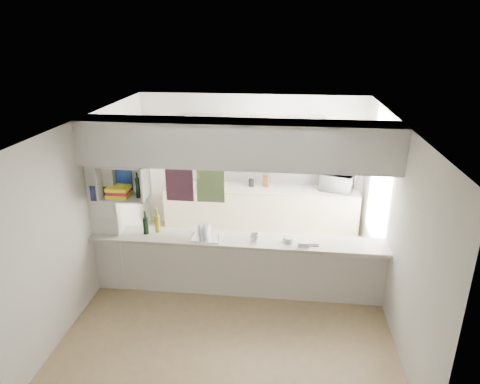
# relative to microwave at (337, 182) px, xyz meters

# --- Properties ---
(floor) EXTENTS (4.80, 4.80, 0.00)m
(floor) POSITION_rel_microwave_xyz_m (-1.59, -2.13, -1.08)
(floor) COLOR #957E56
(floor) RESTS_ON ground
(ceiling) EXTENTS (4.80, 4.80, 0.00)m
(ceiling) POSITION_rel_microwave_xyz_m (-1.59, -2.13, 1.52)
(ceiling) COLOR white
(ceiling) RESTS_ON wall_back
(wall_back) EXTENTS (4.20, 0.00, 4.20)m
(wall_back) POSITION_rel_microwave_xyz_m (-1.59, 0.27, 0.22)
(wall_back) COLOR silver
(wall_back) RESTS_ON floor
(wall_left) EXTENTS (0.00, 4.80, 4.80)m
(wall_left) POSITION_rel_microwave_xyz_m (-3.69, -2.13, 0.22)
(wall_left) COLOR silver
(wall_left) RESTS_ON floor
(wall_right) EXTENTS (0.00, 4.80, 4.80)m
(wall_right) POSITION_rel_microwave_xyz_m (0.51, -2.13, 0.22)
(wall_right) COLOR silver
(wall_right) RESTS_ON floor
(servery_partition) EXTENTS (4.20, 0.50, 2.60)m
(servery_partition) POSITION_rel_microwave_xyz_m (-1.76, -2.13, 0.58)
(servery_partition) COLOR silver
(servery_partition) RESTS_ON floor
(cubby_shelf) EXTENTS (0.65, 0.35, 0.50)m
(cubby_shelf) POSITION_rel_microwave_xyz_m (-3.15, -2.20, 0.63)
(cubby_shelf) COLOR white
(cubby_shelf) RESTS_ON bulkhead
(kitchen_run) EXTENTS (3.60, 0.63, 2.24)m
(kitchen_run) POSITION_rel_microwave_xyz_m (-1.43, 0.01, -0.25)
(kitchen_run) COLOR beige
(kitchen_run) RESTS_ON floor
(microwave) EXTENTS (0.67, 0.55, 0.32)m
(microwave) POSITION_rel_microwave_xyz_m (0.00, 0.00, 0.00)
(microwave) COLOR white
(microwave) RESTS_ON bench_top
(bowl) EXTENTS (0.27, 0.27, 0.07)m
(bowl) POSITION_rel_microwave_xyz_m (-0.04, -0.04, 0.19)
(bowl) COLOR navy
(bowl) RESTS_ON microwave
(dish_rack) EXTENTS (0.45, 0.35, 0.23)m
(dish_rack) POSITION_rel_microwave_xyz_m (-2.00, -2.16, -0.07)
(dish_rack) COLOR silver
(dish_rack) RESTS_ON breakfast_bar
(cup) EXTENTS (0.14, 0.14, 0.10)m
(cup) POSITION_rel_microwave_xyz_m (-1.33, -2.16, -0.10)
(cup) COLOR white
(cup) RESTS_ON dish_rack
(wine_bottles) EXTENTS (0.23, 0.16, 0.37)m
(wine_bottles) POSITION_rel_microwave_xyz_m (-2.83, -2.09, -0.02)
(wine_bottles) COLOR black
(wine_bottles) RESTS_ON breakfast_bar
(plastic_tubs) EXTENTS (0.49, 0.23, 0.07)m
(plastic_tubs) POSITION_rel_microwave_xyz_m (-0.77, -2.19, -0.13)
(plastic_tubs) COLOR silver
(plastic_tubs) RESTS_ON breakfast_bar
(utensil_jar) EXTENTS (0.10, 0.10, 0.14)m
(utensil_jar) POSITION_rel_microwave_xyz_m (-1.57, 0.02, -0.09)
(utensil_jar) COLOR black
(utensil_jar) RESTS_ON bench_top
(knife_block) EXTENTS (0.13, 0.12, 0.22)m
(knife_block) POSITION_rel_microwave_xyz_m (-1.29, 0.05, -0.05)
(knife_block) COLOR #54301C
(knife_block) RESTS_ON bench_top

